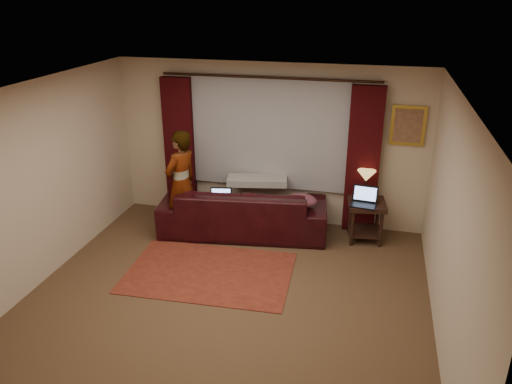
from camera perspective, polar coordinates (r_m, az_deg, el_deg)
floor at (r=6.43m, az=-3.50°, el=-12.25°), size 5.00×5.00×0.01m
ceiling at (r=5.39m, az=-4.15°, el=11.16°), size 5.00×5.00×0.02m
wall_back at (r=8.06m, az=1.52°, el=5.47°), size 5.00×0.02×2.60m
wall_front at (r=3.82m, az=-15.51°, el=-16.48°), size 5.00×0.02×2.60m
wall_left at (r=6.92m, az=-23.97°, el=0.57°), size 0.02×5.00×2.60m
wall_right at (r=5.62m, az=21.39°, el=-3.93°), size 0.02×5.00×2.60m
sheer_curtain at (r=7.94m, az=1.44°, el=6.73°), size 2.50×0.05×1.80m
drape_left at (r=8.42m, az=-8.71°, el=5.12°), size 0.50×0.14×2.30m
drape_right at (r=7.82m, az=12.15°, el=3.52°), size 0.50×0.14×2.30m
curtain_rod at (r=7.70m, az=1.42°, el=12.94°), size 0.04×0.04×3.40m
picture_frame at (r=7.75m, az=16.97°, el=7.28°), size 0.50×0.04×0.60m
sofa at (r=7.83m, az=-1.44°, el=-1.09°), size 2.72×1.46×1.05m
throw_blanket at (r=7.89m, az=0.13°, el=3.21°), size 1.00×0.56×0.11m
clothing_pile at (r=7.62m, az=5.20°, el=-1.06°), size 0.52×0.42×0.20m
laptop_sofa at (r=7.66m, az=-4.10°, el=-0.73°), size 0.39×0.41×0.24m
area_rug at (r=6.98m, az=-5.36°, el=-9.12°), size 2.31×1.59×0.01m
end_table at (r=7.85m, az=12.38°, el=-3.24°), size 0.62×0.62×0.64m
tiffany_lamp at (r=7.77m, az=12.41°, el=0.85°), size 0.33×0.33×0.45m
laptop_table at (r=7.53m, az=12.23°, el=-0.59°), size 0.41×0.44×0.27m
person at (r=7.77m, az=-8.53°, el=0.98°), size 0.65×0.65×1.68m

